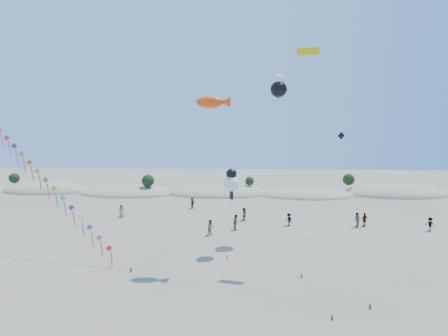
{
  "coord_description": "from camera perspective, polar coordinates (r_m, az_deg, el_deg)",
  "views": [
    {
      "loc": [
        4.33,
        -21.22,
        12.78
      ],
      "look_at": [
        2.77,
        14.0,
        8.45
      ],
      "focal_mm": 30.0,
      "sensor_mm": 36.0,
      "label": 1
    }
  ],
  "objects": [
    {
      "name": "ground",
      "position": [
        25.15,
        -8.45,
        -23.62
      ],
      "size": [
        160.0,
        160.0,
        0.0
      ],
      "primitive_type": "plane",
      "color": "#786A53",
      "rests_on": "ground"
    },
    {
      "name": "dune_ridge",
      "position": [
        67.63,
        -0.29,
        -3.79
      ],
      "size": [
        145.3,
        11.49,
        5.57
      ],
      "color": "gray",
      "rests_on": "ground"
    },
    {
      "name": "kite_train",
      "position": [
        45.07,
        -30.5,
        4.21
      ],
      "size": [
        28.96,
        14.14,
        22.21
      ],
      "color": "#3F2D1E",
      "rests_on": "ground"
    },
    {
      "name": "fish_kite",
      "position": [
        33.17,
        -1.56,
        9.96
      ],
      "size": [
        12.96,
        8.84,
        15.06
      ],
      "color": "#3F2D1E",
      "rests_on": "ground"
    },
    {
      "name": "cartoon_kite_low",
      "position": [
        36.16,
        1.13,
        -2.06
      ],
      "size": [
        1.55,
        2.69,
        8.34
      ],
      "color": "#3F2D1E",
      "rests_on": "ground"
    },
    {
      "name": "cartoon_kite_high",
      "position": [
        41.72,
        8.34,
        12.06
      ],
      "size": [
        2.06,
        12.56,
        17.95
      ],
      "color": "#3F2D1E",
      "rests_on": "ground"
    },
    {
      "name": "parafoil_kite",
      "position": [
        34.94,
        12.77,
        16.21
      ],
      "size": [
        2.01,
        11.53,
        19.37
      ],
      "color": "#3F2D1E",
      "rests_on": "ground"
    },
    {
      "name": "dark_kite",
      "position": [
        42.69,
        21.32,
        -0.35
      ],
      "size": [
        7.25,
        11.91,
        11.68
      ],
      "color": "#3F2D1E",
      "rests_on": "ground"
    },
    {
      "name": "beachgoers",
      "position": [
        47.83,
        6.53,
        -7.47
      ],
      "size": [
        39.4,
        14.4,
        1.84
      ],
      "color": "slate",
      "rests_on": "ground"
    }
  ]
}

